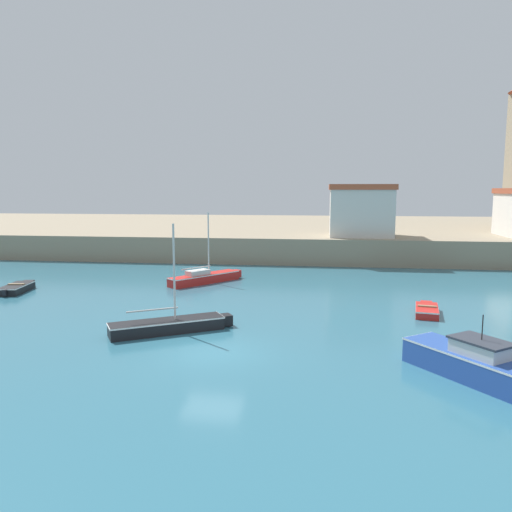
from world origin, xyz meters
TOP-DOWN VIEW (x-y plane):
  - ground_plane at (0.00, 0.00)m, footprint 200.00×200.00m
  - quay_seawall at (0.00, 43.98)m, footprint 120.00×40.00m
  - sailboat_red_0 at (-3.92, 15.08)m, footprint 4.57×5.46m
  - dinghy_red_1 at (10.21, 7.76)m, footprint 1.60×3.24m
  - sailboat_black_2 at (-2.64, 2.57)m, footprint 5.57×3.89m
  - dinghy_black_3 at (-15.52, 10.33)m, footprint 1.66×3.73m
  - motorboat_blue_4 at (10.06, -1.82)m, footprint 4.64×5.55m
  - harbor_shed_near_wharf at (8.00, 27.75)m, footprint 5.96×5.19m

SIDE VIEW (x-z plane):
  - ground_plane at x=0.00m, z-range 0.00..0.00m
  - dinghy_red_1 at x=10.21m, z-range -0.01..0.49m
  - dinghy_black_3 at x=-15.52m, z-range -0.01..0.56m
  - sailboat_black_2 at x=-2.64m, z-range -2.23..2.95m
  - sailboat_red_0 at x=-3.92m, z-range -2.14..2.98m
  - motorboat_blue_4 at x=10.06m, z-range -0.61..1.80m
  - quay_seawall at x=0.00m, z-range 0.00..2.39m
  - harbor_shed_near_wharf at x=8.00m, z-range 2.41..7.23m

